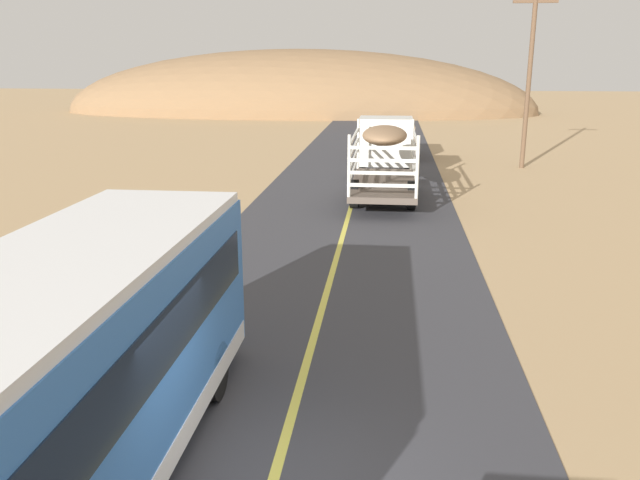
% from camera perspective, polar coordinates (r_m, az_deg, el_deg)
% --- Properties ---
extents(livestock_truck, '(2.53, 9.70, 3.02)m').
position_cam_1_polar(livestock_truck, '(28.98, 5.79, 8.20)').
color(livestock_truck, silver).
rests_on(livestock_truck, road_surface).
extents(bus, '(2.54, 10.00, 3.21)m').
position_cam_1_polar(bus, '(8.27, -23.69, -12.89)').
color(bus, '#3872C6').
rests_on(bus, road_surface).
extents(car_far, '(1.90, 4.62, 1.93)m').
position_cam_1_polar(car_far, '(38.44, 7.00, 8.93)').
color(car_far, '#8C7259').
rests_on(car_far, road_surface).
extents(power_pole_mid, '(2.20, 0.24, 8.95)m').
position_cam_1_polar(power_pole_mid, '(35.65, 18.10, 13.73)').
color(power_pole_mid, brown).
rests_on(power_pole_mid, ground).
extents(distant_hill, '(51.69, 19.96, 13.48)m').
position_cam_1_polar(distant_hill, '(71.99, -2.04, 11.25)').
color(distant_hill, olive).
rests_on(distant_hill, ground).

